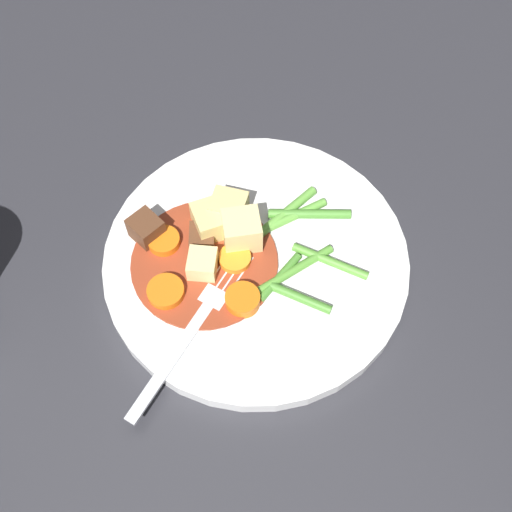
# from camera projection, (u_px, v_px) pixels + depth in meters

# --- Properties ---
(ground_plane) EXTENTS (3.00, 3.00, 0.00)m
(ground_plane) POSITION_uv_depth(u_px,v_px,m) (256.00, 265.00, 0.58)
(ground_plane) COLOR #2D2D33
(dinner_plate) EXTENTS (0.27, 0.27, 0.02)m
(dinner_plate) POSITION_uv_depth(u_px,v_px,m) (256.00, 260.00, 0.57)
(dinner_plate) COLOR white
(dinner_plate) RESTS_ON ground_plane
(stew_sauce) EXTENTS (0.13, 0.13, 0.00)m
(stew_sauce) POSITION_uv_depth(u_px,v_px,m) (204.00, 262.00, 0.56)
(stew_sauce) COLOR #93381E
(stew_sauce) RESTS_ON dinner_plate
(carrot_slice_0) EXTENTS (0.03, 0.03, 0.01)m
(carrot_slice_0) POSITION_uv_depth(u_px,v_px,m) (243.00, 300.00, 0.53)
(carrot_slice_0) COLOR orange
(carrot_slice_0) RESTS_ON dinner_plate
(carrot_slice_1) EXTENTS (0.03, 0.03, 0.01)m
(carrot_slice_1) POSITION_uv_depth(u_px,v_px,m) (237.00, 264.00, 0.55)
(carrot_slice_1) COLOR orange
(carrot_slice_1) RESTS_ON dinner_plate
(carrot_slice_2) EXTENTS (0.04, 0.04, 0.01)m
(carrot_slice_2) POSITION_uv_depth(u_px,v_px,m) (164.00, 242.00, 0.56)
(carrot_slice_2) COLOR orange
(carrot_slice_2) RESTS_ON dinner_plate
(carrot_slice_3) EXTENTS (0.04, 0.04, 0.01)m
(carrot_slice_3) POSITION_uv_depth(u_px,v_px,m) (166.00, 292.00, 0.54)
(carrot_slice_3) COLOR orange
(carrot_slice_3) RESTS_ON dinner_plate
(potato_chunk_0) EXTENTS (0.04, 0.04, 0.03)m
(potato_chunk_0) POSITION_uv_depth(u_px,v_px,m) (242.00, 231.00, 0.56)
(potato_chunk_0) COLOR #EAD68C
(potato_chunk_0) RESTS_ON dinner_plate
(potato_chunk_1) EXTENTS (0.03, 0.03, 0.03)m
(potato_chunk_1) POSITION_uv_depth(u_px,v_px,m) (210.00, 221.00, 0.56)
(potato_chunk_1) COLOR #E5CC7A
(potato_chunk_1) RESTS_ON dinner_plate
(potato_chunk_2) EXTENTS (0.03, 0.03, 0.02)m
(potato_chunk_2) POSITION_uv_depth(u_px,v_px,m) (202.00, 264.00, 0.55)
(potato_chunk_2) COLOR #EAD68C
(potato_chunk_2) RESTS_ON dinner_plate
(potato_chunk_3) EXTENTS (0.04, 0.04, 0.03)m
(potato_chunk_3) POSITION_uv_depth(u_px,v_px,m) (229.00, 209.00, 0.57)
(potato_chunk_3) COLOR #E5CC7A
(potato_chunk_3) RESTS_ON dinner_plate
(meat_chunk_0) EXTENTS (0.03, 0.04, 0.02)m
(meat_chunk_0) POSITION_uv_depth(u_px,v_px,m) (146.00, 229.00, 0.56)
(meat_chunk_0) COLOR #56331E
(meat_chunk_0) RESTS_ON dinner_plate
(meat_chunk_1) EXTENTS (0.03, 0.03, 0.01)m
(meat_chunk_1) POSITION_uv_depth(u_px,v_px,m) (202.00, 237.00, 0.56)
(meat_chunk_1) COLOR #56331E
(meat_chunk_1) RESTS_ON dinner_plate
(green_bean_0) EXTENTS (0.07, 0.02, 0.01)m
(green_bean_0) POSITION_uv_depth(u_px,v_px,m) (292.00, 217.00, 0.58)
(green_bean_0) COLOR #66AD42
(green_bean_0) RESTS_ON dinner_plate
(green_bean_1) EXTENTS (0.06, 0.05, 0.01)m
(green_bean_1) POSITION_uv_depth(u_px,v_px,m) (330.00, 261.00, 0.56)
(green_bean_1) COLOR #599E38
(green_bean_1) RESTS_ON dinner_plate
(green_bean_2) EXTENTS (0.08, 0.03, 0.01)m
(green_bean_2) POSITION_uv_depth(u_px,v_px,m) (309.00, 214.00, 0.58)
(green_bean_2) COLOR #4C8E33
(green_bean_2) RESTS_ON dinner_plate
(green_bean_3) EXTENTS (0.05, 0.04, 0.01)m
(green_bean_3) POSITION_uv_depth(u_px,v_px,m) (280.00, 277.00, 0.55)
(green_bean_3) COLOR #4C8E33
(green_bean_3) RESTS_ON dinner_plate
(green_bean_4) EXTENTS (0.05, 0.04, 0.01)m
(green_bean_4) POSITION_uv_depth(u_px,v_px,m) (301.00, 298.00, 0.54)
(green_bean_4) COLOR #4C8E33
(green_bean_4) RESTS_ON dinner_plate
(green_bean_5) EXTENTS (0.07, 0.04, 0.01)m
(green_bean_5) POSITION_uv_depth(u_px,v_px,m) (287.00, 212.00, 0.58)
(green_bean_5) COLOR #66AD42
(green_bean_5) RESTS_ON dinner_plate
(green_bean_6) EXTENTS (0.08, 0.03, 0.01)m
(green_bean_6) POSITION_uv_depth(u_px,v_px,m) (295.00, 270.00, 0.55)
(green_bean_6) COLOR #599E38
(green_bean_6) RESTS_ON dinner_plate
(fork) EXTENTS (0.14, 0.13, 0.00)m
(fork) POSITION_uv_depth(u_px,v_px,m) (195.00, 326.00, 0.53)
(fork) COLOR silver
(fork) RESTS_ON dinner_plate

